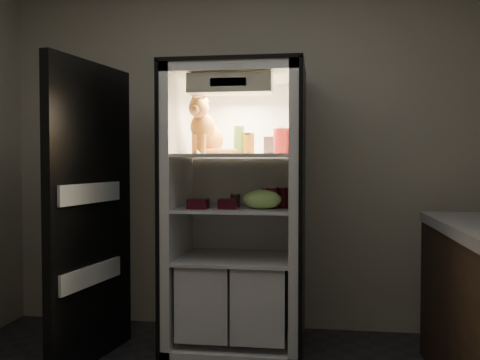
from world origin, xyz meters
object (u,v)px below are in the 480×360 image
Objects in this scene: pepper_jar at (281,140)px; grape_bag at (262,199)px; tabby_cat at (206,132)px; cream_carton at (269,145)px; mayo_tub at (242,144)px; soda_can_a at (267,197)px; salsa_jar at (249,143)px; refrigerator at (237,228)px; soda_can_c at (271,198)px; condiment_jar at (235,200)px; soda_can_b at (282,197)px; berry_box_right at (228,204)px; parmesan_shaker at (239,140)px; berry_box_left at (198,204)px.

grape_bag is (-0.11, -0.18, -0.38)m from pepper_jar.
tabby_cat is 0.46m from cream_carton.
mayo_tub is 1.08× the size of soda_can_a.
pepper_jar is at bearing 20.51° from salsa_jar.
soda_can_a is (0.20, 0.03, 0.21)m from refrigerator.
refrigerator reaches higher than pepper_jar.
tabby_cat is at bearing 171.18° from soda_can_c.
condiment_jar is at bearing -98.31° from refrigerator.
soda_can_b is 0.17m from grape_bag.
cream_carton is at bearing -120.74° from soda_can_b.
condiment_jar is (-0.03, -0.07, -0.37)m from mayo_tub.
berry_box_right is (-0.33, -0.18, -0.41)m from pepper_jar.
cream_carton is 0.37m from soda_can_b.
cream_carton is 0.86× the size of soda_can_a.
soda_can_a is at bearing 105.33° from soda_can_c.
mayo_tub reaches higher than soda_can_a.
salsa_jar reaches higher than grape_bag.
berry_box_right is (-0.03, -0.17, 0.18)m from refrigerator.
cream_carton is at bearing -39.36° from refrigerator.
refrigerator is at bearing 81.69° from condiment_jar.
cream_carton reaches higher than berry_box_right.
pepper_jar is 0.50m from condiment_jar.
tabby_cat is 0.23m from parmesan_shaker.
mayo_tub is 1.07× the size of berry_box_left.
berry_box_right is at bearing -99.43° from refrigerator.
tabby_cat is 0.50m from pepper_jar.
soda_can_b is 0.55× the size of grape_bag.
soda_can_c reaches higher than berry_box_right.
soda_can_b is at bearing 18.58° from berry_box_right.
tabby_cat is 1.62× the size of grape_bag.
tabby_cat is 2.16× the size of pepper_jar.
pepper_jar is at bearing 7.76° from condiment_jar.
pepper_jar is (0.21, 0.08, 0.02)m from salsa_jar.
grape_bag is at bearing -35.88° from condiment_jar.
soda_can_b is at bearing -38.05° from soda_can_a.
salsa_jar is at bearing -61.38° from mayo_tub.
mayo_tub is 0.27m from pepper_jar.
berry_box_right is (0.17, -0.11, -0.47)m from tabby_cat.
tabby_cat is 3.21× the size of soda_can_a.
berry_box_left and berry_box_right have the same top height.
berry_box_left is (-0.25, -0.25, -0.39)m from mayo_tub.
berry_box_left is at bearing -135.05° from mayo_tub.
refrigerator is 14.09× the size of soda_can_b.
refrigerator reaches higher than soda_can_a.
mayo_tub is 0.44m from berry_box_right.
grape_bag is (0.10, -0.10, -0.36)m from salsa_jar.
refrigerator is at bearing 109.80° from parmesan_shaker.
soda_can_b is 0.32m from condiment_jar.
pepper_jar reaches higher than grape_bag.
tabby_cat is at bearing -179.13° from parmesan_shaker.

